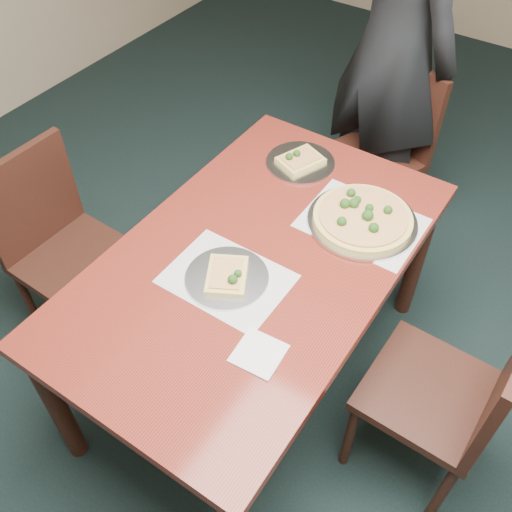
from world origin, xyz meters
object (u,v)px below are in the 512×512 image
Objects in this scene: diner at (394,46)px; pizza_pan at (362,218)px; slice_plate_far at (300,161)px; chair_left at (60,242)px; chair_far at (383,144)px; slice_plate_near at (227,277)px; chair_right at (456,395)px; dining_table at (256,273)px.

pizza_pan is at bearing 131.77° from diner.
chair_left is at bearing -133.71° from slice_plate_far.
chair_far is at bearing 107.34° from pizza_pan.
slice_plate_near is at bearing 115.27° from diner.
chair_left is 2.27× the size of pizza_pan.
chair_right reaches higher than pizza_pan.
dining_table is 5.36× the size of slice_plate_far.
diner is at bearing 109.78° from pizza_pan.
chair_far is 0.48× the size of diner.
chair_far is 1.00× the size of chair_left.
chair_right is at bearing -28.68° from slice_plate_far.
chair_left is 1.00× the size of chair_right.
dining_table is 1.65× the size of chair_right.
diner is at bearing 87.12° from slice_plate_far.
pizza_pan is (1.07, 0.56, 0.26)m from chair_left.
slice_plate_near is at bearing -76.39° from chair_right.
pizza_pan is at bearing -25.43° from slice_plate_far.
pizza_pan reaches higher than slice_plate_near.
chair_left is at bearing -99.43° from chair_far.
chair_left is 0.86m from slice_plate_near.
chair_right reaches higher than slice_plate_near.
dining_table is 1.65× the size of chair_far.
chair_right is at bearing 147.12° from diner.
chair_far reaches higher than dining_table.
diner is at bearing -143.54° from chair_right.
diner is 0.77m from slice_plate_far.
pizza_pan is at bearing 57.16° from dining_table.
slice_plate_near reaches higher than dining_table.
diner reaches higher than slice_plate_far.
chair_far is at bearing 91.10° from dining_table.
diner reaches higher than chair_left.
chair_far is 1.59m from chair_left.
chair_far is 1.32m from slice_plate_near.
chair_right is at bearing 2.30° from dining_table.
chair_right reaches higher than dining_table.
pizza_pan reaches higher than dining_table.
slice_plate_far is (0.70, 0.73, 0.25)m from chair_left.
dining_table is at bearing -74.84° from chair_left.
chair_far and chair_left have the same top height.
chair_far is at bearing -143.52° from chair_right.
chair_right is 0.48× the size of diner.
chair_right is 2.27× the size of pizza_pan.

